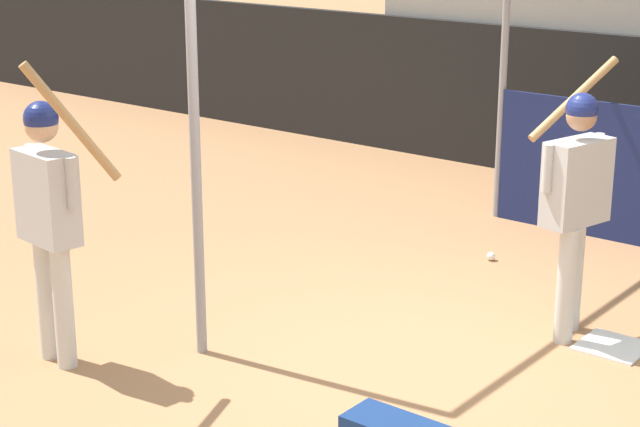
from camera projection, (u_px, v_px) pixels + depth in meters
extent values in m
plane|color=#A8754C|center=(404.00, 372.00, 6.93)|extent=(60.00, 60.00, 0.00)
cube|color=maroon|center=(459.00, 11.00, 12.42)|extent=(0.45, 0.40, 0.10)
cube|color=maroon|center=(501.00, 15.00, 12.10)|extent=(0.45, 0.40, 0.10)
cube|color=maroon|center=(545.00, 18.00, 11.77)|extent=(0.45, 0.40, 0.10)
cube|color=maroon|center=(592.00, 22.00, 11.44)|extent=(0.45, 0.40, 0.10)
cylinder|color=gray|center=(194.00, 124.00, 6.78)|extent=(0.07, 0.07, 3.15)
cylinder|color=gray|center=(504.00, 52.00, 9.80)|extent=(0.07, 0.07, 3.15)
cube|color=white|center=(613.00, 346.00, 7.30)|extent=(0.44, 0.44, 0.02)
cylinder|color=silver|center=(566.00, 286.00, 7.28)|extent=(0.16, 0.16, 0.82)
cylinder|color=silver|center=(573.00, 274.00, 7.50)|extent=(0.16, 0.16, 0.82)
cube|color=#B7B7B7|center=(577.00, 182.00, 7.19)|extent=(0.33, 0.54, 0.58)
sphere|color=#A37556|center=(582.00, 116.00, 7.06)|extent=(0.21, 0.21, 0.21)
sphere|color=navy|center=(582.00, 109.00, 7.04)|extent=(0.22, 0.22, 0.22)
cylinder|color=#B7B7B7|center=(548.00, 168.00, 7.03)|extent=(0.08, 0.08, 0.32)
cylinder|color=#B7B7B7|center=(598.00, 156.00, 7.34)|extent=(0.08, 0.08, 0.32)
cylinder|color=#AD7F4C|center=(574.00, 99.00, 7.44)|extent=(0.35, 0.71, 0.55)
sphere|color=#AD7F4C|center=(607.00, 144.00, 7.21)|extent=(0.08, 0.08, 0.08)
cylinder|color=silver|center=(47.00, 298.00, 7.04)|extent=(0.15, 0.15, 0.84)
cylinder|color=silver|center=(63.00, 307.00, 6.90)|extent=(0.15, 0.15, 0.84)
cube|color=#B7B7B7|center=(47.00, 197.00, 6.76)|extent=(0.48, 0.28, 0.59)
sphere|color=tan|center=(41.00, 126.00, 6.63)|extent=(0.21, 0.21, 0.21)
sphere|color=navy|center=(41.00, 118.00, 6.61)|extent=(0.22, 0.22, 0.22)
cylinder|color=#B7B7B7|center=(32.00, 169.00, 6.91)|extent=(0.08, 0.08, 0.33)
cylinder|color=#B7B7B7|center=(71.00, 183.00, 6.58)|extent=(0.08, 0.08, 0.33)
cylinder|color=#AD7F4C|center=(71.00, 123.00, 6.35)|extent=(0.35, 0.50, 0.76)
sphere|color=#AD7F4C|center=(70.00, 171.00, 6.68)|extent=(0.08, 0.08, 0.08)
sphere|color=white|center=(491.00, 256.00, 9.01)|extent=(0.07, 0.07, 0.07)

